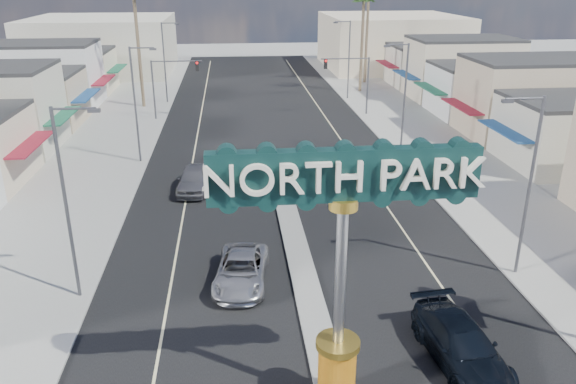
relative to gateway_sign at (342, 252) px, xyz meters
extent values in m
plane|color=gray|center=(0.00, 28.02, -5.93)|extent=(160.00, 160.00, 0.00)
cube|color=black|center=(0.00, 28.02, -5.92)|extent=(20.00, 120.00, 0.01)
cube|color=gray|center=(0.00, 12.02, -5.85)|extent=(1.30, 30.00, 0.16)
cube|color=gray|center=(-14.00, 28.02, -5.87)|extent=(8.00, 120.00, 0.12)
cube|color=gray|center=(14.00, 28.02, -5.87)|extent=(8.00, 120.00, 0.12)
cube|color=beige|center=(-24.00, 41.02, -2.93)|extent=(12.00, 42.00, 6.00)
cube|color=#B7B29E|center=(24.00, 41.02, -2.93)|extent=(12.00, 42.00, 6.00)
cube|color=#B7B29E|center=(-22.00, 73.02, -1.93)|extent=(20.00, 20.00, 8.00)
cube|color=beige|center=(22.00, 73.02, -1.93)|extent=(20.00, 20.00, 8.00)
cylinder|color=orange|center=(0.00, 0.02, -4.67)|extent=(1.30, 1.30, 2.20)
cylinder|color=gold|center=(0.00, 0.02, -3.44)|extent=(1.50, 1.50, 0.25)
cylinder|color=#B7B7BC|center=(0.00, 0.02, -0.92)|extent=(0.36, 0.36, 4.80)
cylinder|color=gold|center=(0.00, 0.02, 1.66)|extent=(0.90, 0.90, 0.35)
cube|color=black|center=(0.00, 0.02, 2.58)|extent=(8.20, 0.50, 1.60)
cylinder|color=#47474C|center=(-11.00, 42.02, -2.93)|extent=(0.18, 0.18, 6.00)
cylinder|color=#47474C|center=(-8.50, 42.02, -0.03)|extent=(5.00, 0.12, 0.12)
cube|color=black|center=(-6.50, 42.02, -0.53)|extent=(0.32, 0.32, 1.00)
sphere|color=red|center=(-6.50, 41.84, -0.21)|extent=(0.22, 0.22, 0.22)
cylinder|color=#47474C|center=(11.00, 42.02, -2.93)|extent=(0.18, 0.18, 6.00)
cylinder|color=#47474C|center=(8.50, 42.02, -0.03)|extent=(5.00, 0.12, 0.12)
cube|color=black|center=(6.50, 42.02, -0.53)|extent=(0.32, 0.32, 1.00)
sphere|color=red|center=(6.50, 41.84, -0.21)|extent=(0.22, 0.22, 0.22)
cylinder|color=#47474C|center=(-10.60, 8.02, -1.43)|extent=(0.16, 0.16, 9.00)
cylinder|color=#47474C|center=(-9.70, 8.02, 2.97)|extent=(1.80, 0.10, 0.10)
cube|color=#47474C|center=(-8.90, 8.02, 2.87)|extent=(0.50, 0.22, 0.15)
cylinder|color=#47474C|center=(-10.60, 28.02, -1.43)|extent=(0.16, 0.16, 9.00)
cylinder|color=#47474C|center=(-9.70, 28.02, 2.97)|extent=(1.80, 0.10, 0.10)
cube|color=#47474C|center=(-8.90, 28.02, 2.87)|extent=(0.50, 0.22, 0.15)
cylinder|color=#47474C|center=(-10.60, 50.02, -1.43)|extent=(0.16, 0.16, 9.00)
cylinder|color=#47474C|center=(-9.70, 50.02, 2.97)|extent=(1.80, 0.10, 0.10)
cube|color=#47474C|center=(-8.90, 50.02, 2.87)|extent=(0.50, 0.22, 0.15)
cylinder|color=#47474C|center=(10.60, 8.02, -1.43)|extent=(0.16, 0.16, 9.00)
cylinder|color=#47474C|center=(9.70, 8.02, 2.97)|extent=(1.80, 0.10, 0.10)
cube|color=#47474C|center=(8.90, 8.02, 2.87)|extent=(0.50, 0.22, 0.15)
cylinder|color=#47474C|center=(10.60, 28.02, -1.43)|extent=(0.16, 0.16, 9.00)
cylinder|color=#47474C|center=(9.70, 28.02, 2.97)|extent=(1.80, 0.10, 0.10)
cube|color=#47474C|center=(8.90, 28.02, 2.87)|extent=(0.50, 0.22, 0.15)
cylinder|color=#47474C|center=(10.60, 50.02, -1.43)|extent=(0.16, 0.16, 9.00)
cylinder|color=#47474C|center=(9.70, 50.02, 2.97)|extent=(1.80, 0.10, 0.10)
cube|color=#47474C|center=(8.90, 50.02, 2.87)|extent=(0.50, 0.22, 0.15)
cylinder|color=brown|center=(-13.00, 48.02, 0.07)|extent=(0.36, 0.36, 12.00)
cylinder|color=brown|center=(13.00, 54.02, -0.43)|extent=(0.36, 0.36, 11.00)
cylinder|color=brown|center=(15.00, 60.02, 0.57)|extent=(0.36, 0.36, 13.00)
imported|color=#A3A3A8|center=(-3.08, 8.51, -5.21)|extent=(3.03, 5.45, 1.44)
imported|color=black|center=(5.17, 1.71, -5.12)|extent=(2.83, 5.79, 1.62)
imported|color=slate|center=(-6.03, 21.36, -5.08)|extent=(2.37, 5.10, 1.69)
imported|color=silver|center=(8.33, 22.33, -5.20)|extent=(1.97, 4.54, 1.45)
camera|label=1|loc=(-3.27, -15.39, 8.17)|focal=35.00mm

